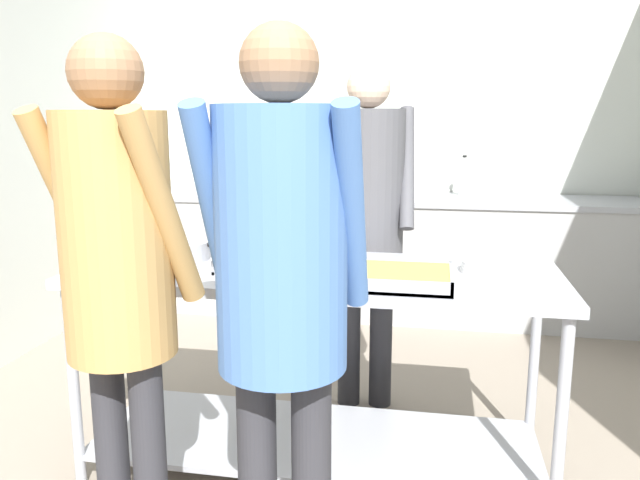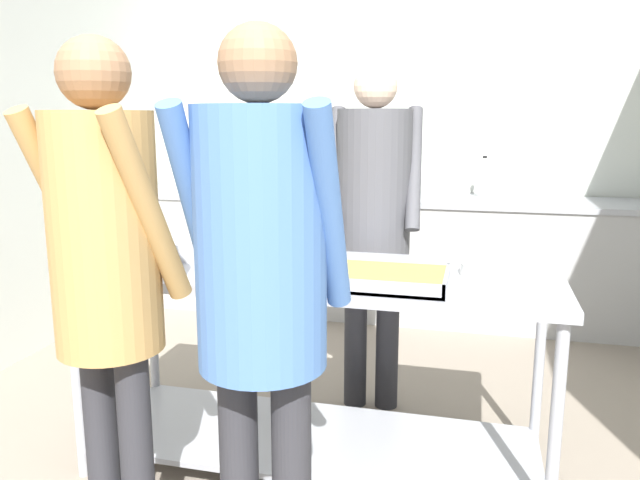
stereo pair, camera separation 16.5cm
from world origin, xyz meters
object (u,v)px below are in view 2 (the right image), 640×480
(serving_tray_vegetables, at_px, (380,278))
(cook_behind_counter, at_px, (374,202))
(plate_stack, at_px, (492,270))
(guest_serving_left, at_px, (106,257))
(guest_serving_right, at_px, (261,270))
(water_bottle, at_px, (484,178))
(serving_tray_roast, at_px, (270,261))
(sauce_pan, at_px, (183,247))

(serving_tray_vegetables, distance_m, cook_behind_counter, 0.84)
(plate_stack, height_order, guest_serving_left, guest_serving_left)
(guest_serving_right, distance_m, cook_behind_counter, 1.43)
(guest_serving_right, bearing_deg, water_bottle, 78.79)
(guest_serving_left, bearing_deg, guest_serving_right, -2.65)
(serving_tray_roast, xyz_separation_m, plate_stack, (0.88, 0.07, -0.00))
(plate_stack, height_order, guest_serving_right, guest_serving_right)
(plate_stack, relative_size, water_bottle, 0.82)
(serving_tray_vegetables, distance_m, water_bottle, 2.50)
(cook_behind_counter, bearing_deg, serving_tray_vegetables, -78.89)
(serving_tray_roast, distance_m, guest_serving_right, 0.83)
(plate_stack, bearing_deg, sauce_pan, 179.56)
(guest_serving_left, distance_m, cook_behind_counter, 1.52)
(serving_tray_roast, bearing_deg, water_bottle, 69.71)
(plate_stack, bearing_deg, guest_serving_left, -143.99)
(plate_stack, xyz_separation_m, guest_serving_right, (-0.64, -0.85, 0.17))
(cook_behind_counter, bearing_deg, guest_serving_left, -112.45)
(sauce_pan, xyz_separation_m, water_bottle, (1.29, 2.22, 0.12))
(sauce_pan, distance_m, guest_serving_left, 0.87)
(serving_tray_roast, xyz_separation_m, water_bottle, (0.85, 2.31, 0.14))
(plate_stack, bearing_deg, water_bottle, 90.78)
(sauce_pan, relative_size, cook_behind_counter, 0.24)
(serving_tray_roast, relative_size, guest_serving_left, 0.23)
(sauce_pan, bearing_deg, cook_behind_counter, 36.75)
(plate_stack, bearing_deg, cook_behind_counter, 134.54)
(water_bottle, bearing_deg, guest_serving_right, -101.21)
(plate_stack, distance_m, guest_serving_right, 1.08)
(guest_serving_left, bearing_deg, serving_tray_vegetables, 38.93)
(sauce_pan, xyz_separation_m, serving_tray_roast, (0.43, -0.08, -0.02))
(serving_tray_roast, distance_m, guest_serving_left, 0.82)
(sauce_pan, height_order, serving_tray_roast, sauce_pan)
(guest_serving_left, bearing_deg, sauce_pan, 101.65)
(cook_behind_counter, xyz_separation_m, water_bottle, (0.53, 1.66, -0.03))
(sauce_pan, height_order, serving_tray_vegetables, sauce_pan)
(sauce_pan, distance_m, cook_behind_counter, 0.95)
(serving_tray_roast, relative_size, cook_behind_counter, 0.23)
(serving_tray_roast, bearing_deg, plate_stack, 4.81)
(serving_tray_roast, xyz_separation_m, guest_serving_left, (-0.26, -0.76, 0.17))
(guest_serving_right, distance_m, water_bottle, 3.15)
(plate_stack, height_order, cook_behind_counter, cook_behind_counter)
(serving_tray_roast, xyz_separation_m, cook_behind_counter, (0.32, 0.65, 0.17))
(serving_tray_vegetables, bearing_deg, water_bottle, 81.36)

